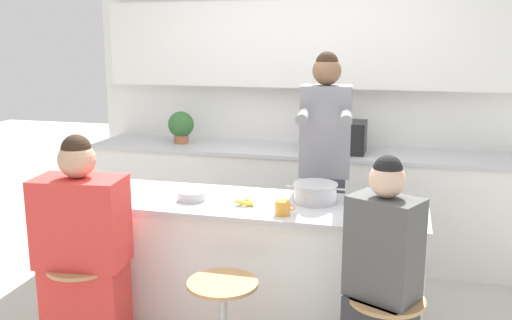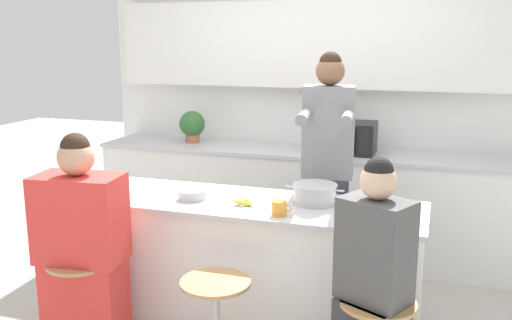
{
  "view_description": "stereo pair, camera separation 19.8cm",
  "coord_description": "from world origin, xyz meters",
  "px_view_note": "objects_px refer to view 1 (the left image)",
  "views": [
    {
      "loc": [
        0.87,
        -3.27,
        1.9
      ],
      "look_at": [
        0.0,
        0.07,
        1.15
      ],
      "focal_mm": 40.0,
      "sensor_mm": 36.0,
      "label": 1
    },
    {
      "loc": [
        1.06,
        -3.21,
        1.9
      ],
      "look_at": [
        0.0,
        0.07,
        1.15
      ],
      "focal_mm": 40.0,
      "sensor_mm": 36.0,
      "label": 2
    }
  ],
  "objects_px": {
    "coffee_cup_near": "(386,214)",
    "person_cooking": "(324,183)",
    "banana_bunch": "(244,202)",
    "person_wrapped_blanket": "(84,262)",
    "cooking_pot": "(315,193)",
    "person_seated_near": "(381,300)",
    "microwave": "(337,137)",
    "fruit_bowl": "(192,196)",
    "coffee_cup_far": "(283,208)",
    "potted_plant": "(181,126)",
    "kitchen_island": "(253,269)",
    "bar_stool_leftmost": "(84,312)"
  },
  "relations": [
    {
      "from": "person_seated_near",
      "to": "banana_bunch",
      "type": "height_order",
      "value": "person_seated_near"
    },
    {
      "from": "coffee_cup_far",
      "to": "person_cooking",
      "type": "bearing_deg",
      "value": 79.59
    },
    {
      "from": "kitchen_island",
      "to": "bar_stool_leftmost",
      "type": "distance_m",
      "value": 1.05
    },
    {
      "from": "potted_plant",
      "to": "microwave",
      "type": "bearing_deg",
      "value": -1.9
    },
    {
      "from": "person_wrapped_blanket",
      "to": "person_seated_near",
      "type": "bearing_deg",
      "value": -6.25
    },
    {
      "from": "fruit_bowl",
      "to": "microwave",
      "type": "distance_m",
      "value": 1.71
    },
    {
      "from": "person_seated_near",
      "to": "microwave",
      "type": "height_order",
      "value": "person_seated_near"
    },
    {
      "from": "fruit_bowl",
      "to": "banana_bunch",
      "type": "distance_m",
      "value": 0.35
    },
    {
      "from": "fruit_bowl",
      "to": "banana_bunch",
      "type": "relative_size",
      "value": 1.24
    },
    {
      "from": "person_cooking",
      "to": "fruit_bowl",
      "type": "xyz_separation_m",
      "value": [
        -0.74,
        -0.58,
        0.01
      ]
    },
    {
      "from": "person_cooking",
      "to": "fruit_bowl",
      "type": "relative_size",
      "value": 10.21
    },
    {
      "from": "banana_bunch",
      "to": "person_wrapped_blanket",
      "type": "bearing_deg",
      "value": -147.85
    },
    {
      "from": "fruit_bowl",
      "to": "coffee_cup_far",
      "type": "height_order",
      "value": "coffee_cup_far"
    },
    {
      "from": "person_seated_near",
      "to": "cooking_pot",
      "type": "distance_m",
      "value": 0.88
    },
    {
      "from": "fruit_bowl",
      "to": "coffee_cup_near",
      "type": "height_order",
      "value": "coffee_cup_near"
    },
    {
      "from": "kitchen_island",
      "to": "cooking_pot",
      "type": "distance_m",
      "value": 0.63
    },
    {
      "from": "person_cooking",
      "to": "cooking_pot",
      "type": "xyz_separation_m",
      "value": [
        0.01,
        -0.43,
        0.05
      ]
    },
    {
      "from": "banana_bunch",
      "to": "potted_plant",
      "type": "height_order",
      "value": "potted_plant"
    },
    {
      "from": "person_cooking",
      "to": "microwave",
      "type": "relative_size",
      "value": 3.74
    },
    {
      "from": "fruit_bowl",
      "to": "potted_plant",
      "type": "xyz_separation_m",
      "value": [
        -0.71,
        1.59,
        0.17
      ]
    },
    {
      "from": "person_wrapped_blanket",
      "to": "coffee_cup_far",
      "type": "height_order",
      "value": "person_wrapped_blanket"
    },
    {
      "from": "person_wrapped_blanket",
      "to": "potted_plant",
      "type": "bearing_deg",
      "value": 90.65
    },
    {
      "from": "person_seated_near",
      "to": "fruit_bowl",
      "type": "xyz_separation_m",
      "value": [
        -1.19,
        0.53,
        0.3
      ]
    },
    {
      "from": "kitchen_island",
      "to": "fruit_bowl",
      "type": "height_order",
      "value": "fruit_bowl"
    },
    {
      "from": "coffee_cup_near",
      "to": "person_cooking",
      "type": "bearing_deg",
      "value": 121.33
    },
    {
      "from": "cooking_pot",
      "to": "microwave",
      "type": "relative_size",
      "value": 0.75
    },
    {
      "from": "banana_bunch",
      "to": "potted_plant",
      "type": "bearing_deg",
      "value": 123.14
    },
    {
      "from": "person_cooking",
      "to": "person_wrapped_blanket",
      "type": "xyz_separation_m",
      "value": [
        -1.2,
        -1.11,
        -0.26
      ]
    },
    {
      "from": "banana_bunch",
      "to": "microwave",
      "type": "height_order",
      "value": "microwave"
    },
    {
      "from": "person_seated_near",
      "to": "person_cooking",
      "type": "bearing_deg",
      "value": 138.72
    },
    {
      "from": "cooking_pot",
      "to": "fruit_bowl",
      "type": "height_order",
      "value": "cooking_pot"
    },
    {
      "from": "kitchen_island",
      "to": "bar_stool_leftmost",
      "type": "xyz_separation_m",
      "value": [
        -0.84,
        -0.62,
        -0.1
      ]
    },
    {
      "from": "bar_stool_leftmost",
      "to": "person_cooking",
      "type": "relative_size",
      "value": 0.36
    },
    {
      "from": "cooking_pot",
      "to": "coffee_cup_far",
      "type": "bearing_deg",
      "value": -115.16
    },
    {
      "from": "cooking_pot",
      "to": "coffee_cup_near",
      "type": "relative_size",
      "value": 3.36
    },
    {
      "from": "coffee_cup_near",
      "to": "kitchen_island",
      "type": "bearing_deg",
      "value": 165.65
    },
    {
      "from": "kitchen_island",
      "to": "person_wrapped_blanket",
      "type": "relative_size",
      "value": 1.52
    },
    {
      "from": "coffee_cup_far",
      "to": "microwave",
      "type": "xyz_separation_m",
      "value": [
        0.1,
        1.7,
        0.13
      ]
    },
    {
      "from": "person_wrapped_blanket",
      "to": "coffee_cup_far",
      "type": "relative_size",
      "value": 11.6
    },
    {
      "from": "person_wrapped_blanket",
      "to": "coffee_cup_near",
      "type": "relative_size",
      "value": 12.91
    },
    {
      "from": "coffee_cup_near",
      "to": "banana_bunch",
      "type": "bearing_deg",
      "value": 172.17
    },
    {
      "from": "cooking_pot",
      "to": "kitchen_island",
      "type": "bearing_deg",
      "value": -167.0
    },
    {
      "from": "banana_bunch",
      "to": "person_cooking",
      "type": "bearing_deg",
      "value": 56.94
    },
    {
      "from": "potted_plant",
      "to": "coffee_cup_near",
      "type": "bearing_deg",
      "value": -42.49
    },
    {
      "from": "person_seated_near",
      "to": "coffee_cup_near",
      "type": "relative_size",
      "value": 12.67
    },
    {
      "from": "kitchen_island",
      "to": "bar_stool_leftmost",
      "type": "height_order",
      "value": "kitchen_island"
    },
    {
      "from": "person_wrapped_blanket",
      "to": "cooking_pot",
      "type": "relative_size",
      "value": 3.84
    },
    {
      "from": "kitchen_island",
      "to": "person_cooking",
      "type": "distance_m",
      "value": 0.78
    },
    {
      "from": "kitchen_island",
      "to": "person_wrapped_blanket",
      "type": "xyz_separation_m",
      "value": [
        -0.83,
        -0.59,
        0.19
      ]
    },
    {
      "from": "kitchen_island",
      "to": "cooking_pot",
      "type": "relative_size",
      "value": 5.83
    }
  ]
}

